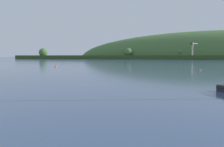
# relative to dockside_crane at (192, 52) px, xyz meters

# --- Properties ---
(far_shoreline_hill) EXTENTS (423.59, 104.79, 64.06)m
(far_shoreline_hill) POSITION_rel_dockside_crane_xyz_m (25.90, 37.27, -7.63)
(far_shoreline_hill) COLOR #314A21
(far_shoreline_hill) RESTS_ON ground
(dockside_crane) EXTENTS (7.02, 8.90, 17.12)m
(dockside_crane) POSITION_rel_dockside_crane_xyz_m (0.00, 0.00, 0.00)
(dockside_crane) COLOR #4C4C51
(dockside_crane) RESTS_ON ground
(mooring_buoy_midchannel) EXTENTS (0.61, 0.61, 0.69)m
(mooring_buoy_midchannel) POSITION_rel_dockside_crane_xyz_m (8.51, -174.06, -7.80)
(mooring_buoy_midchannel) COLOR #E06675
(mooring_buoy_midchannel) RESTS_ON ground
(mooring_buoy_off_fishing_boat) EXTENTS (0.75, 0.75, 0.83)m
(mooring_buoy_off_fishing_boat) POSITION_rel_dockside_crane_xyz_m (-36.91, -172.42, -7.80)
(mooring_buoy_off_fishing_boat) COLOR #EA5B19
(mooring_buoy_off_fishing_boat) RESTS_ON ground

